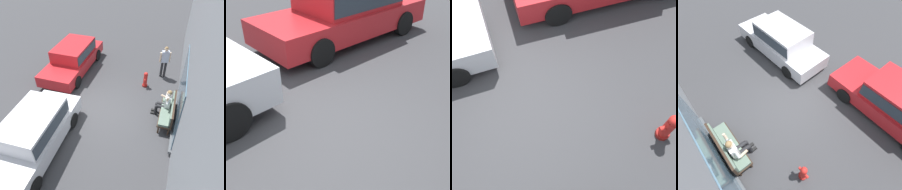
{
  "view_description": "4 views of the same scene",
  "coord_description": "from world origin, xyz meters",
  "views": [
    {
      "loc": [
        6.47,
        2.6,
        6.64
      ],
      "look_at": [
        0.03,
        0.59,
        1.11
      ],
      "focal_mm": 35.0,
      "sensor_mm": 36.0,
      "label": 1
    },
    {
      "loc": [
        2.08,
        2.6,
        2.74
      ],
      "look_at": [
        0.3,
        0.67,
        1.06
      ],
      "focal_mm": 45.0,
      "sensor_mm": 36.0,
      "label": 2
    },
    {
      "loc": [
        -0.15,
        2.6,
        5.13
      ],
      "look_at": [
        -0.78,
        0.59,
        0.86
      ],
      "focal_mm": 45.0,
      "sensor_mm": 36.0,
      "label": 3
    },
    {
      "loc": [
        -3.08,
        2.6,
        5.88
      ],
      "look_at": [
        -0.37,
        0.34,
        1.06
      ],
      "focal_mm": 28.0,
      "sensor_mm": 36.0,
      "label": 4
    }
  ],
  "objects": [
    {
      "name": "parked_car_near",
      "position": [
        -2.85,
        -2.49,
        0.8
      ],
      "size": [
        4.58,
        1.9,
        1.46
      ],
      "color": "red",
      "rests_on": "ground_plane"
    },
    {
      "name": "ground_plane",
      "position": [
        0.0,
        0.0,
        0.0
      ],
      "size": [
        60.0,
        60.0,
        0.0
      ],
      "primitive_type": "plane",
      "color": "#38383A"
    }
  ]
}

